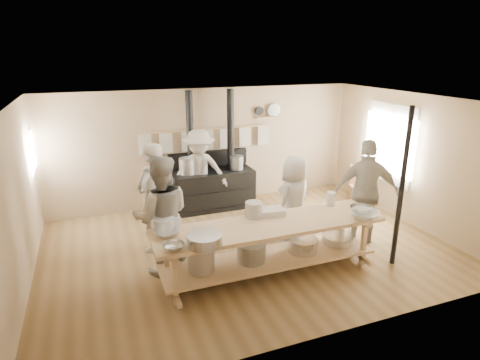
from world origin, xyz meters
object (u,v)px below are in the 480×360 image
object	(u,v)px
chair	(359,194)
stove	(212,185)
prep_table	(269,243)
cook_center	(294,200)
cook_by_window	(200,172)
cook_far_left	(153,198)
cook_left	(162,216)
roasting_pan	(270,211)
cook_right	(366,192)

from	to	relation	value
chair	stove	bearing A→B (deg)	178.04
prep_table	cook_center	distance (m)	1.24
cook_center	cook_by_window	xyz separation A→B (m)	(-1.19, 2.02, 0.09)
cook_far_left	cook_left	bearing A→B (deg)	45.60
cook_left	chair	xyz separation A→B (m)	(4.69, 1.33, -0.68)
stove	cook_far_left	bearing A→B (deg)	-134.50
cook_by_window	roasting_pan	world-z (taller)	cook_by_window
cook_by_window	prep_table	bearing A→B (deg)	-67.57
cook_left	cook_by_window	distance (m)	2.52
cook_right	cook_by_window	world-z (taller)	cook_right
chair	cook_far_left	bearing A→B (deg)	-157.42
prep_table	cook_center	bearing A→B (deg)	43.76
stove	cook_far_left	xyz separation A→B (m)	(-1.53, -1.55, 0.44)
stove	roasting_pan	size ratio (longest dim) A/B	6.07
cook_left	cook_right	world-z (taller)	cook_right
chair	roasting_pan	size ratio (longest dim) A/B	2.12
cook_left	cook_right	bearing A→B (deg)	-175.20
stove	prep_table	xyz separation A→B (m)	(-0.00, -3.02, -0.00)
chair	cook_right	bearing A→B (deg)	-108.23
cook_left	cook_right	size ratio (longest dim) A/B	1.00
cook_far_left	cook_by_window	world-z (taller)	cook_far_left
roasting_pan	stove	bearing A→B (deg)	93.64
cook_right	cook_by_window	size ratio (longest dim) A/B	1.05
cook_left	cook_by_window	xyz separation A→B (m)	(1.20, 2.22, -0.04)
cook_left	cook_by_window	size ratio (longest dim) A/B	1.05
chair	roasting_pan	distance (m)	3.46
roasting_pan	cook_left	bearing A→B (deg)	169.95
cook_right	cook_far_left	bearing A→B (deg)	10.20
prep_table	cook_center	xyz separation A→B (m)	(0.87, 0.83, 0.30)
prep_table	cook_center	world-z (taller)	cook_center
cook_center	chair	bearing A→B (deg)	-179.75
cook_right	chair	size ratio (longest dim) A/B	2.10
cook_left	cook_right	distance (m)	3.62
cook_right	roasting_pan	bearing A→B (deg)	28.98
cook_right	cook_left	bearing A→B (deg)	22.93
cook_left	roasting_pan	distance (m)	1.72
stove	cook_center	xyz separation A→B (m)	(0.87, -2.18, 0.30)
cook_center	roasting_pan	bearing A→B (deg)	9.91
cook_far_left	chair	size ratio (longest dim) A/B	2.11
stove	prep_table	size ratio (longest dim) A/B	0.72
cook_center	chair	distance (m)	2.61
prep_table	roasting_pan	world-z (taller)	roasting_pan
cook_left	cook_center	bearing A→B (deg)	-167.03
cook_by_window	cook_far_left	bearing A→B (deg)	-114.98
stove	cook_left	bearing A→B (deg)	-122.55
prep_table	roasting_pan	distance (m)	0.53
cook_by_window	cook_right	bearing A→B (deg)	-29.08
cook_left	cook_by_window	world-z (taller)	cook_left
prep_table	cook_by_window	xyz separation A→B (m)	(-0.32, 2.85, 0.39)
cook_right	cook_center	bearing A→B (deg)	7.63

